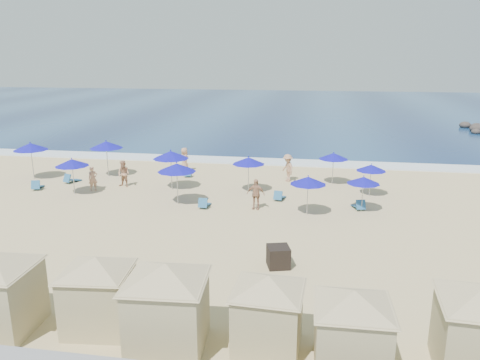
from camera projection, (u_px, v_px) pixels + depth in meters
name	position (u px, v px, depth m)	size (l,w,h in m)	color
ground	(186.00, 228.00, 23.55)	(160.00, 160.00, 0.00)	#CDB682
ocean	(279.00, 108.00, 75.95)	(160.00, 80.00, 0.06)	navy
surf_line	(238.00, 161.00, 38.31)	(160.00, 2.50, 0.08)	white
trash_bin	(278.00, 257.00, 19.09)	(0.87, 0.87, 0.87)	black
cabana_1	(98.00, 283.00, 14.56)	(4.21, 4.21, 2.66)	tan
cabana_2	(167.00, 295.00, 13.53)	(4.69, 4.69, 2.95)	tan
cabana_3	(268.00, 303.00, 13.51)	(4.10, 4.10, 2.58)	tan
cabana_4	(353.00, 320.00, 12.54)	(4.23, 4.23, 2.65)	tan
umbrella_0	(30.00, 147.00, 32.27)	(2.32, 2.32, 2.64)	#A5A8AD
umbrella_1	(106.00, 145.00, 32.97)	(2.32, 2.32, 2.64)	#A5A8AD
umbrella_2	(72.00, 163.00, 28.67)	(2.05, 2.05, 2.33)	#A5A8AD
umbrella_3	(171.00, 155.00, 29.72)	(2.30, 2.30, 2.62)	#A5A8AD
umbrella_4	(177.00, 168.00, 26.68)	(2.22, 2.22, 2.53)	#A5A8AD
umbrella_5	(249.00, 161.00, 29.19)	(2.05, 2.05, 2.33)	#A5A8AD
umbrella_6	(308.00, 180.00, 24.95)	(1.96, 1.96, 2.23)	#A5A8AD
umbrella_7	(334.00, 156.00, 31.02)	(1.94, 1.94, 2.21)	#A5A8AD
umbrella_8	(371.00, 168.00, 28.39)	(1.81, 1.81, 2.06)	#A5A8AD
umbrella_9	(363.00, 180.00, 25.54)	(1.81, 1.81, 2.06)	#A5A8AD
beach_chair_0	(37.00, 186.00, 30.22)	(0.87, 1.31, 0.66)	#265F8E
beach_chair_1	(71.00, 179.00, 31.79)	(0.91, 1.33, 0.67)	#265F8E
beach_chair_2	(188.00, 173.00, 33.42)	(0.78, 1.22, 0.62)	#265F8E
beach_chair_3	(204.00, 204.00, 26.60)	(0.53, 1.16, 0.63)	#265F8E
beach_chair_4	(279.00, 196.00, 28.00)	(0.73, 1.23, 0.63)	#265F8E
beach_chair_5	(359.00, 205.00, 26.29)	(0.78, 1.25, 0.64)	#265F8E
beachgoer_0	(93.00, 179.00, 29.80)	(0.57, 0.38, 1.57)	tan
beachgoer_1	(124.00, 174.00, 30.66)	(0.85, 0.66, 1.75)	tan
beachgoer_2	(256.00, 194.00, 26.20)	(1.02, 0.43, 1.74)	tan
beachgoer_3	(288.00, 168.00, 31.97)	(1.22, 0.70, 1.89)	tan
beachgoer_4	(185.00, 160.00, 34.70)	(0.88, 0.57, 1.80)	tan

